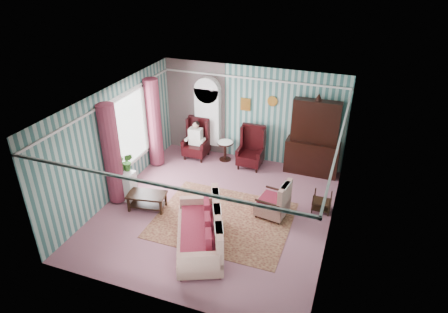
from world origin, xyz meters
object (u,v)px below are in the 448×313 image
(bookcase, at_px, (208,121))
(plant_stand, at_px, (125,185))
(dresser_hutch, at_px, (314,136))
(floral_armchair, at_px, (273,197))
(sofa, at_px, (199,229))
(wingback_left, at_px, (196,139))
(nest_table, at_px, (322,202))
(coffee_table, at_px, (147,201))
(seated_woman, at_px, (196,140))
(round_side_table, at_px, (225,151))
(wingback_right, at_px, (251,148))

(bookcase, xyz_separation_m, plant_stand, (-1.05, -3.14, -0.72))
(dresser_hutch, xyz_separation_m, floral_armchair, (-0.55, -2.40, -0.67))
(sofa, bearing_deg, floral_armchair, -58.17)
(wingback_left, bearing_deg, bookcase, 57.34)
(bookcase, relative_size, nest_table, 4.15)
(plant_stand, relative_size, coffee_table, 0.85)
(seated_woman, relative_size, plant_stand, 1.47)
(seated_woman, distance_m, round_side_table, 0.96)
(bookcase, distance_m, floral_armchair, 3.75)
(round_side_table, distance_m, sofa, 4.14)
(round_side_table, xyz_separation_m, coffee_table, (-0.95, -3.10, -0.08))
(bookcase, relative_size, wingback_left, 1.79)
(floral_armchair, bearing_deg, dresser_hutch, -4.35)
(wingback_right, relative_size, coffee_table, 1.32)
(nest_table, distance_m, sofa, 3.29)
(nest_table, relative_size, plant_stand, 0.68)
(dresser_hutch, xyz_separation_m, plant_stand, (-4.30, -3.02, -0.78))
(dresser_hutch, bearing_deg, wingback_left, -175.59)
(round_side_table, height_order, plant_stand, plant_stand)
(floral_armchair, bearing_deg, bookcase, 55.46)
(round_side_table, height_order, floral_armchair, floral_armchair)
(plant_stand, height_order, sofa, sofa)
(round_side_table, bearing_deg, bookcase, 159.73)
(nest_table, distance_m, coffee_table, 4.35)
(wingback_right, height_order, sofa, wingback_right)
(seated_woman, height_order, nest_table, seated_woman)
(round_side_table, xyz_separation_m, floral_armchair, (2.05, -2.28, 0.21))
(wingback_right, relative_size, seated_woman, 1.06)
(bookcase, bearing_deg, round_side_table, -20.27)
(wingback_left, xyz_separation_m, round_side_table, (0.90, 0.15, -0.33))
(sofa, bearing_deg, wingback_right, -23.88)
(wingback_left, bearing_deg, seated_woman, 0.00)
(floral_armchair, bearing_deg, coffee_table, 113.78)
(bookcase, bearing_deg, coffee_table, -95.07)
(dresser_hutch, distance_m, plant_stand, 5.31)
(bookcase, relative_size, wingback_right, 1.79)
(round_side_table, height_order, coffee_table, round_side_table)
(seated_woman, bearing_deg, floral_armchair, -35.80)
(dresser_hutch, distance_m, seated_woman, 3.56)
(wingback_left, distance_m, plant_stand, 2.87)
(round_side_table, bearing_deg, floral_armchair, -47.99)
(dresser_hutch, height_order, sofa, dresser_hutch)
(round_side_table, height_order, nest_table, round_side_table)
(wingback_right, relative_size, sofa, 0.60)
(dresser_hutch, relative_size, floral_armchair, 2.31)
(coffee_table, bearing_deg, wingback_right, 58.69)
(dresser_hutch, height_order, wingback_right, dresser_hutch)
(nest_table, bearing_deg, dresser_hutch, 107.39)
(wingback_right, bearing_deg, floral_armchair, -60.52)
(floral_armchair, bearing_deg, plant_stand, 107.80)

